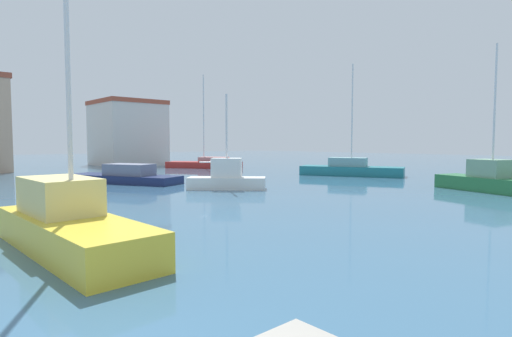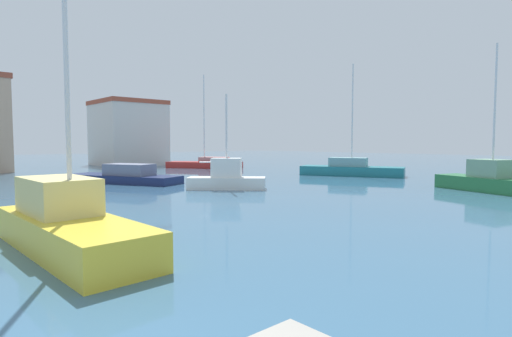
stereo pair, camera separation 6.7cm
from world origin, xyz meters
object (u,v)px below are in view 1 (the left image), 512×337
(motorboat_navy_near_pier, at_px, (125,176))
(sailboat_yellow_inner_mooring, at_px, (69,223))
(sailboat_teal_mid_harbor, at_px, (351,169))
(sailboat_red_behind_lamppost, at_px, (206,164))
(sailboat_green_outer_mooring, at_px, (491,180))
(sailboat_white_far_right, at_px, (227,178))

(motorboat_navy_near_pier, bearing_deg, sailboat_yellow_inner_mooring, -118.42)
(sailboat_teal_mid_harbor, bearing_deg, sailboat_red_behind_lamppost, 100.77)
(sailboat_red_behind_lamppost, bearing_deg, sailboat_teal_mid_harbor, -79.23)
(sailboat_yellow_inner_mooring, relative_size, sailboat_green_outer_mooring, 1.15)
(sailboat_white_far_right, xyz_separation_m, sailboat_green_outer_mooring, (10.34, -11.08, -0.02))
(sailboat_yellow_inner_mooring, bearing_deg, motorboat_navy_near_pier, 61.58)
(sailboat_white_far_right, bearing_deg, sailboat_red_behind_lamppost, 58.45)
(sailboat_red_behind_lamppost, xyz_separation_m, sailboat_teal_mid_harbor, (3.16, -16.61, 0.08))
(motorboat_navy_near_pier, distance_m, sailboat_green_outer_mooring, 23.03)
(sailboat_teal_mid_harbor, height_order, sailboat_yellow_inner_mooring, sailboat_yellow_inner_mooring)
(sailboat_red_behind_lamppost, relative_size, motorboat_navy_near_pier, 1.17)
(sailboat_red_behind_lamppost, relative_size, sailboat_white_far_right, 1.79)
(sailboat_white_far_right, distance_m, sailboat_yellow_inner_mooring, 14.15)
(sailboat_red_behind_lamppost, xyz_separation_m, sailboat_green_outer_mooring, (-0.38, -28.52, 0.17))
(sailboat_red_behind_lamppost, height_order, sailboat_green_outer_mooring, sailboat_red_behind_lamppost)
(sailboat_red_behind_lamppost, relative_size, sailboat_teal_mid_harbor, 1.09)
(sailboat_red_behind_lamppost, distance_m, sailboat_white_far_right, 20.47)
(sailboat_green_outer_mooring, bearing_deg, sailboat_red_behind_lamppost, 89.24)
(motorboat_navy_near_pier, relative_size, sailboat_green_outer_mooring, 1.05)
(sailboat_red_behind_lamppost, height_order, sailboat_white_far_right, sailboat_red_behind_lamppost)
(sailboat_red_behind_lamppost, height_order, sailboat_yellow_inner_mooring, sailboat_red_behind_lamppost)
(sailboat_yellow_inner_mooring, xyz_separation_m, sailboat_green_outer_mooring, (21.87, -2.88, -0.06))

